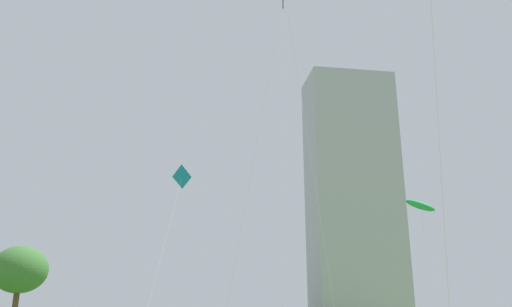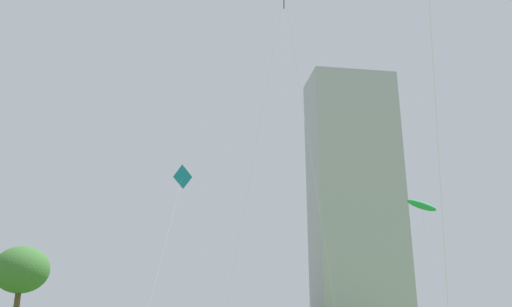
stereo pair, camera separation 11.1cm
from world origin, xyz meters
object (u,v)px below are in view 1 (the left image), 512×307
kite_flying_7 (420,206)px  park_tree_0 (20,270)px  kite_flying_0 (182,178)px  distant_highrise_0 (353,194)px

kite_flying_7 → park_tree_0: 35.00m
kite_flying_0 → distant_highrise_0: size_ratio=0.16×
kite_flying_7 → kite_flying_0: bearing=-151.5°
kite_flying_0 → distant_highrise_0: distant_highrise_0 is taller
park_tree_0 → distant_highrise_0: distant_highrise_0 is taller
park_tree_0 → distant_highrise_0: bearing=64.1°
kite_flying_0 → park_tree_0: 15.04m
kite_flying_0 → park_tree_0: size_ratio=1.64×
distant_highrise_0 → kite_flying_7: bearing=-106.1°
kite_flying_7 → distant_highrise_0: distant_highrise_0 is taller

